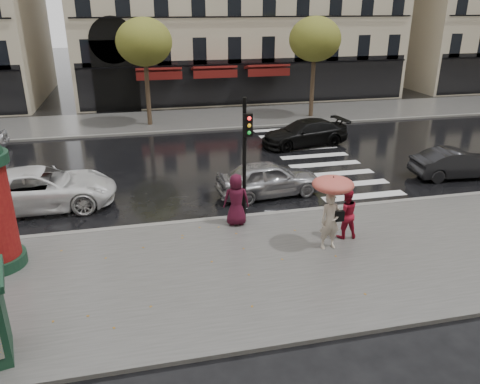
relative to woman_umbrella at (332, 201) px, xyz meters
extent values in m
plane|color=black|center=(-2.74, -0.07, -1.74)|extent=(160.00, 160.00, 0.00)
cube|color=#474744|center=(-2.74, -0.57, -1.68)|extent=(90.00, 7.00, 0.12)
cube|color=#474744|center=(-2.74, 18.93, -1.68)|extent=(90.00, 6.00, 0.12)
cube|color=slate|center=(-2.74, 2.93, -1.67)|extent=(90.00, 0.25, 0.14)
cube|color=slate|center=(-2.74, 15.93, -1.67)|extent=(90.00, 0.25, 0.14)
cube|color=silver|center=(3.26, 9.53, -1.73)|extent=(3.60, 11.75, 0.01)
cylinder|color=#38281C|center=(-4.74, 17.93, 0.86)|extent=(0.28, 0.28, 5.20)
ellipsoid|color=#4A5E1D|center=(-4.74, 17.93, 3.46)|extent=(3.40, 3.40, 2.89)
cylinder|color=#38281C|center=(6.26, 17.93, 0.86)|extent=(0.28, 0.28, 5.20)
ellipsoid|color=#4A5E1D|center=(6.26, 17.93, 3.46)|extent=(3.40, 3.40, 2.89)
imported|color=#C0B19E|center=(0.00, 0.00, -0.70)|extent=(0.69, 0.47, 1.84)
cylinder|color=black|center=(0.00, 0.00, -0.08)|extent=(0.02, 0.02, 1.17)
ellipsoid|color=red|center=(0.00, 0.00, 0.53)|extent=(1.28, 1.28, 0.45)
cone|color=black|center=(0.00, 0.00, 0.79)|extent=(0.04, 0.04, 0.10)
cube|color=black|center=(0.27, -0.07, -0.51)|extent=(0.27, 0.12, 0.34)
imported|color=maroon|center=(0.78, 0.57, -0.77)|extent=(0.88, 0.71, 1.70)
imported|color=#410D1E|center=(-2.49, 2.33, -0.70)|extent=(0.98, 0.71, 1.85)
cylinder|color=black|center=(-2.11, 2.73, 0.57)|extent=(0.13, 0.13, 4.38)
cube|color=black|center=(-2.06, 2.50, 1.88)|extent=(0.31, 0.26, 0.77)
imported|color=#A9A9AD|center=(-0.57, 4.96, -1.01)|extent=(4.41, 2.12, 1.45)
imported|color=black|center=(8.30, 5.09, -1.08)|extent=(4.08, 1.66, 1.32)
imported|color=white|center=(-9.44, 5.69, -0.96)|extent=(5.68, 2.69, 1.57)
imported|color=black|center=(3.41, 11.51, -1.03)|extent=(5.10, 2.64, 1.41)
camera|label=1|loc=(-5.71, -12.23, 5.62)|focal=35.00mm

